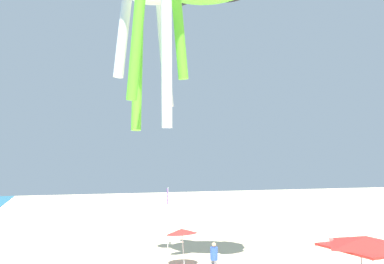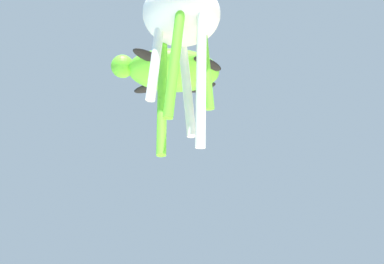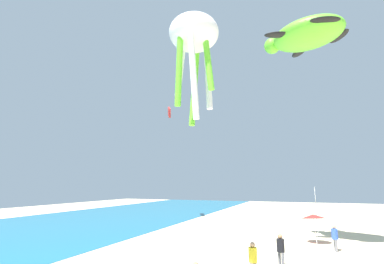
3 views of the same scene
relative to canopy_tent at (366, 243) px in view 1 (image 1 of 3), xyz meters
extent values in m
cube|color=red|center=(0.00, 0.00, -0.22)|extent=(3.67, 3.32, 0.10)
pyramid|color=red|center=(0.00, 0.00, 0.06)|extent=(3.59, 3.26, 0.47)
cylinder|color=silver|center=(8.46, 5.90, -1.53)|extent=(0.22, 0.17, 2.16)
cone|color=red|center=(8.55, 5.96, -0.58)|extent=(1.84, 1.83, 0.54)
cylinder|color=silver|center=(13.75, 5.51, -0.47)|extent=(0.06, 0.06, 4.26)
cube|color=purple|center=(13.92, 5.51, 1.01)|extent=(0.30, 0.02, 1.10)
cylinder|color=blue|center=(6.36, 4.75, -1.48)|extent=(0.41, 0.41, 0.68)
sphere|color=tan|center=(6.36, 4.75, -1.01)|extent=(0.26, 0.26, 0.26)
ellipsoid|color=black|center=(8.26, 6.05, 13.08)|extent=(2.24, 1.70, 0.30)
cylinder|color=white|center=(-5.12, 11.34, 6.85)|extent=(0.30, 0.49, 2.36)
cylinder|color=#66D82D|center=(-5.80, 11.11, 6.53)|extent=(0.49, 0.45, 3.01)
cylinder|color=white|center=(-5.93, 10.41, 6.20)|extent=(0.60, 0.38, 3.65)
cylinder|color=#66D82D|center=(-5.39, 9.94, 6.85)|extent=(0.30, 0.49, 2.36)
cylinder|color=white|center=(-4.72, 10.17, 6.53)|extent=(0.49, 0.45, 3.01)
cylinder|color=#66D82D|center=(-4.58, 10.88, 6.20)|extent=(0.60, 0.38, 3.65)
camera|label=1|loc=(-15.70, 12.77, 3.64)|focal=39.70mm
camera|label=2|loc=(-14.60, 15.41, 1.01)|focal=41.04mm
camera|label=3|loc=(-15.91, 6.60, 1.83)|focal=26.14mm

